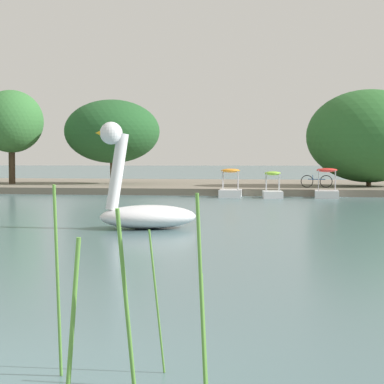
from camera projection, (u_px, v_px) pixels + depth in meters
The scene contains 10 objects.
shore_bank_far at pixel (271, 186), 44.33m from camera, with size 125.06×19.20×0.36m, color slate.
swan_boat at pixel (143, 206), 18.06m from camera, with size 2.88×2.24×2.80m.
pedal_boat_red at pixel (327, 189), 33.35m from camera, with size 1.15×1.82×1.45m.
pedal_boat_lime at pixel (273, 190), 33.34m from camera, with size 1.12×1.83×1.29m.
pedal_boat_orange at pixel (230, 189), 34.03m from camera, with size 1.20×2.02×1.42m.
tree_broadleaf_left at pixel (112, 131), 43.30m from camera, with size 7.32×7.33×5.29m.
tree_broadleaf_right at pixel (11, 122), 43.02m from camera, with size 5.33×5.43×5.87m.
tree_willow_overhanging at pixel (369, 136), 38.79m from camera, with size 7.75×7.41×5.46m.
bicycle_parked at pixel (317, 181), 37.01m from camera, with size 1.69×0.23×0.69m.
reed_clump_foreground at pixel (41, 305), 5.36m from camera, with size 3.63×1.43×1.59m.
Camera 1 is at (2.61, -4.55, 1.77)m, focal length 64.38 mm.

